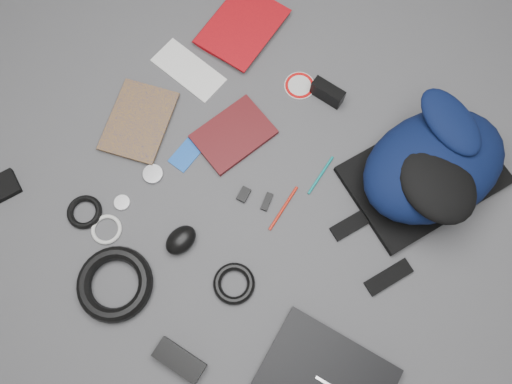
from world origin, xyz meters
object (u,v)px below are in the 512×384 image
Objects in this scene: mouse at (181,240)px; laptop at (324,382)px; textbook_red at (216,12)px; pouch at (4,186)px; compact_camera at (327,93)px; backpack at (434,165)px; dvd_case at (233,135)px; comic_book at (112,114)px; power_brick at (179,360)px.

laptop is at bearing 0.69° from mouse.
textbook_red is 0.73m from mouse.
textbook_red is at bearing 81.81° from pouch.
laptop is 0.80m from compact_camera.
backpack is 0.70m from mouse.
mouse is (0.08, -0.33, 0.02)m from dvd_case.
comic_book is 0.64m from compact_camera.
pouch is at bearing -101.77° from textbook_red.
mouse reaches higher than dvd_case.
power_brick is (-0.23, -0.80, -0.08)m from backpack.
laptop reaches higher than comic_book.
power_brick reaches higher than pouch.
dvd_case is at bearing -133.07° from backpack.
compact_camera reaches higher than comic_book.
backpack reaches higher than comic_book.
pouch is at bearing -125.01° from comic_book.
backpack reaches higher than compact_camera.
power_brick is at bearing -50.13° from dvd_case.
textbook_red is at bearing 135.01° from laptop.
power_brick is (0.28, -0.57, 0.01)m from dvd_case.
pouch is (-0.41, -0.51, 0.00)m from dvd_case.
compact_camera is 1.32× the size of pouch.
compact_camera is 1.07× the size of mouse.
textbook_red is 1.99× the size of power_brick.
comic_book is 1.79× the size of power_brick.
power_brick is at bearing -59.91° from textbook_red.
mouse is at bearing 20.28° from pouch.
laptop is at bearing 7.14° from pouch.
comic_book is (-0.83, -0.39, -0.09)m from backpack.
backpack reaches higher than textbook_red.
mouse reaches higher than pouch.
dvd_case is 2.16× the size of compact_camera.
compact_camera is (0.47, 0.43, 0.02)m from comic_book.
pouch reaches higher than comic_book.
power_brick is (0.13, -0.84, -0.01)m from compact_camera.
dvd_case is 2.85× the size of pouch.
mouse is 0.53m from pouch.
pouch is at bearing 170.02° from power_brick.
comic_book is (-0.03, -0.46, -0.01)m from textbook_red.
comic_book is 1.10× the size of dvd_case.
power_brick is 1.75× the size of pouch.
dvd_case is (-0.60, 0.39, -0.01)m from laptop.
compact_camera is 0.85m from power_brick.
laptop reaches higher than dvd_case.
compact_camera reaches higher than textbook_red.
pouch is (-0.55, -0.78, -0.02)m from compact_camera.
backpack is 1.73× the size of textbook_red.
power_brick is (-0.32, -0.18, 0.00)m from laptop.
dvd_case is 0.63m from power_brick.
mouse is 0.31m from power_brick.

